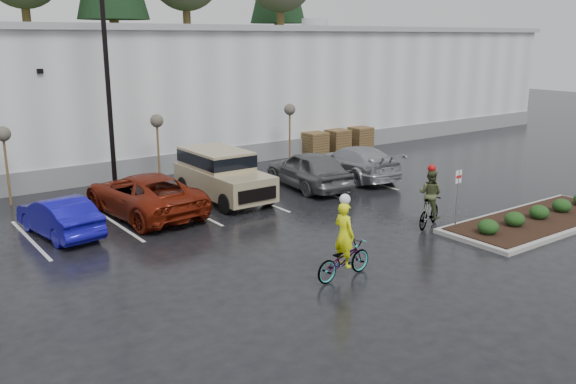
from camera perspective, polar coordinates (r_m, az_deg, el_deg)
ground at (r=19.36m, az=8.69°, el=-5.81°), size 120.00×120.00×0.00m
warehouse at (r=37.23m, az=-15.88°, el=9.24°), size 60.50×15.50×7.20m
wooded_ridge at (r=59.33m, az=-23.82°, el=9.67°), size 80.00×25.00×6.00m
lamppost at (r=26.37m, az=-16.65°, el=11.74°), size 0.50×1.00×9.22m
sapling_west at (r=26.55m, az=-25.08°, el=4.57°), size 0.60×0.60×3.20m
sapling_mid at (r=28.48m, az=-12.17°, el=6.18°), size 0.60×0.60×3.20m
sapling_east at (r=32.23m, az=0.16°, el=7.42°), size 0.60×0.60×3.20m
pallet_stack_a at (r=34.82m, az=2.51°, el=4.51°), size 1.20×1.20×1.35m
pallet_stack_b at (r=35.89m, az=4.64°, el=4.78°), size 1.20×1.20×1.35m
pallet_stack_c at (r=37.08m, az=6.76°, el=5.03°), size 1.20×1.20×1.35m
curb_island at (r=24.07m, az=22.37°, el=-2.54°), size 8.00×3.00×0.15m
mulch_bed at (r=24.05m, az=22.39°, el=-2.32°), size 7.60×2.60×0.04m
shrub_a at (r=21.55m, az=18.22°, el=-3.13°), size 0.70×0.70×0.52m
shrub_b at (r=22.75m, az=20.45°, el=-2.41°), size 0.70×0.70×0.52m
shrub_c at (r=23.98m, az=22.45°, el=-1.76°), size 0.70×0.70×0.52m
shrub_d at (r=25.24m, az=24.25°, el=-1.18°), size 0.70×0.70×0.52m
fire_lane_sign at (r=21.82m, az=15.58°, el=-0.01°), size 0.30×0.05×2.20m
car_blue at (r=22.18m, az=-20.64°, el=-2.14°), size 1.98×4.27×1.36m
car_red at (r=23.73m, az=-13.36°, el=-0.21°), size 3.18×6.05×1.63m
suv_tan at (r=25.30m, az=-6.04°, el=1.51°), size 2.20×5.10×2.06m
car_grey at (r=27.27m, az=1.93°, el=2.14°), size 2.57×5.19×1.70m
car_far_silver at (r=29.32m, az=6.27°, el=2.79°), size 2.89×5.64×1.57m
cyclist_hivis at (r=17.22m, az=5.23°, el=-5.64°), size 2.07×0.88×2.45m
cyclist_olive at (r=22.22m, az=13.11°, el=-1.12°), size 1.83×1.12×2.29m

